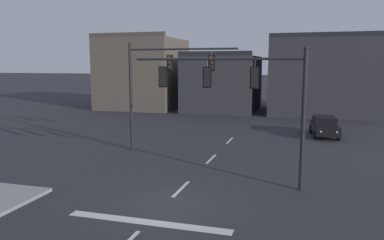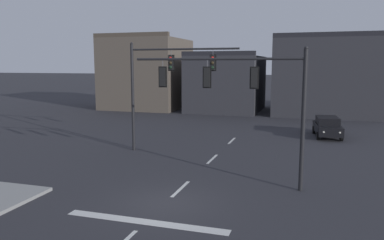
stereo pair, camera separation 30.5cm
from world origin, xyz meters
TOP-DOWN VIEW (x-y plane):
  - ground_plane at (0.00, 0.00)m, footprint 400.00×400.00m
  - stop_bar_paint at (0.00, -2.00)m, footprint 6.40×0.50m
  - lane_centreline at (0.00, 2.00)m, footprint 0.16×26.40m
  - signal_mast_near_side at (2.71, 3.35)m, footprint 8.12×0.50m
  - signal_mast_far_side at (-3.70, 8.87)m, footprint 7.22×0.40m
  - car_lot_nearside at (6.99, 17.85)m, footprint 2.29×4.59m
  - building_row at (-2.65, 33.57)m, footprint 33.41×12.41m

SIDE VIEW (x-z plane):
  - ground_plane at x=0.00m, z-range 0.00..0.00m
  - lane_centreline at x=0.00m, z-range 0.00..0.01m
  - stop_bar_paint at x=0.00m, z-range 0.00..0.01m
  - car_lot_nearside at x=6.99m, z-range 0.05..1.66m
  - building_row at x=-2.65m, z-range -0.59..8.94m
  - signal_mast_near_side at x=2.71m, z-range 1.30..7.89m
  - signal_mast_far_side at x=-3.70m, z-range 1.32..8.54m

